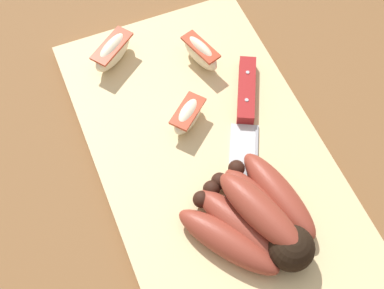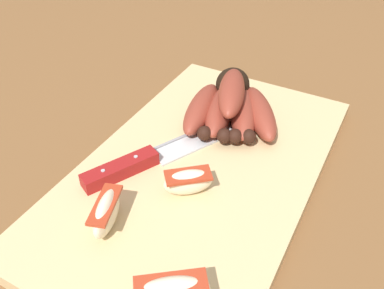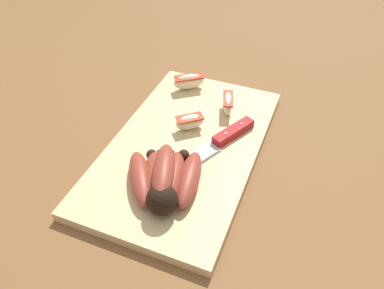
{
  "view_description": "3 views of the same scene",
  "coord_description": "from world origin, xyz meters",
  "px_view_note": "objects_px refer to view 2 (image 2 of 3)",
  "views": [
    {
      "loc": [
        0.32,
        -0.15,
        0.64
      ],
      "look_at": [
        -0.0,
        -0.01,
        0.04
      ],
      "focal_mm": 53.19,
      "sensor_mm": 36.0,
      "label": 1
    },
    {
      "loc": [
        -0.35,
        -0.17,
        0.38
      ],
      "look_at": [
        0.02,
        0.03,
        0.03
      ],
      "focal_mm": 38.82,
      "sensor_mm": 36.0,
      "label": 2
    },
    {
      "loc": [
        0.5,
        0.22,
        0.52
      ],
      "look_at": [
        0.02,
        0.03,
        0.04
      ],
      "focal_mm": 35.12,
      "sensor_mm": 36.0,
      "label": 3
    }
  ],
  "objects_px": {
    "banana_bunch": "(231,104)",
    "chefs_knife": "(154,156)",
    "apple_wedge_middle": "(106,212)",
    "apple_wedge_far": "(187,181)"
  },
  "relations": [
    {
      "from": "apple_wedge_middle",
      "to": "apple_wedge_far",
      "type": "distance_m",
      "value": 0.1
    },
    {
      "from": "banana_bunch",
      "to": "chefs_knife",
      "type": "distance_m",
      "value": 0.14
    },
    {
      "from": "chefs_knife",
      "to": "apple_wedge_far",
      "type": "bearing_deg",
      "value": -114.89
    },
    {
      "from": "apple_wedge_middle",
      "to": "apple_wedge_far",
      "type": "bearing_deg",
      "value": -30.89
    },
    {
      "from": "banana_bunch",
      "to": "apple_wedge_middle",
      "type": "bearing_deg",
      "value": 172.41
    },
    {
      "from": "apple_wedge_middle",
      "to": "apple_wedge_far",
      "type": "xyz_separation_m",
      "value": [
        0.09,
        -0.05,
        -0.0
      ]
    },
    {
      "from": "apple_wedge_far",
      "to": "banana_bunch",
      "type": "bearing_deg",
      "value": 6.17
    },
    {
      "from": "chefs_knife",
      "to": "apple_wedge_middle",
      "type": "xyz_separation_m",
      "value": [
        -0.12,
        -0.01,
        0.01
      ]
    },
    {
      "from": "banana_bunch",
      "to": "apple_wedge_far",
      "type": "xyz_separation_m",
      "value": [
        -0.17,
        -0.02,
        -0.0
      ]
    },
    {
      "from": "banana_bunch",
      "to": "apple_wedge_middle",
      "type": "relative_size",
      "value": 2.39
    }
  ]
}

